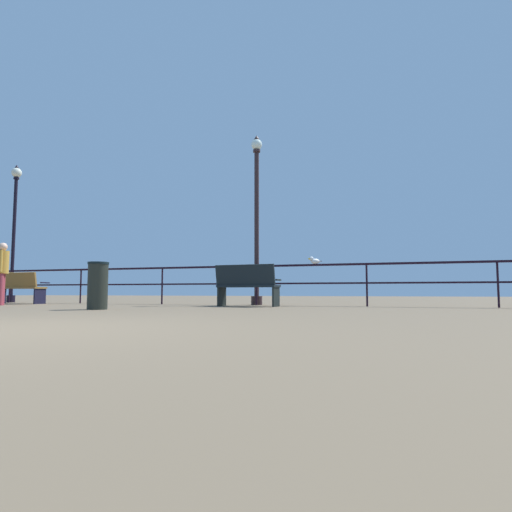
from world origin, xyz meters
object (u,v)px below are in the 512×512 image
at_px(bench_far_left, 17,286).
at_px(seagull_on_rail, 314,261).
at_px(bench_near_left, 247,283).
at_px(lamppost_center, 257,214).
at_px(trash_bin, 98,286).
at_px(lamppost_left, 14,221).
at_px(person_by_bench, 2,269).

bearing_deg(bench_far_left, seagull_on_rail, 6.41).
height_order(bench_near_left, lamppost_center, lamppost_center).
relative_size(bench_near_left, seagull_on_rail, 4.68).
bearing_deg(trash_bin, seagull_on_rail, 44.74).
height_order(bench_near_left, trash_bin, bench_near_left).
bearing_deg(seagull_on_rail, lamppost_center, 171.34).
relative_size(lamppost_left, person_by_bench, 2.84).
xyz_separation_m(person_by_bench, seagull_on_rail, (7.36, 2.08, 0.18)).
relative_size(lamppost_center, seagull_on_rail, 14.01).
bearing_deg(lamppost_left, lamppost_center, -0.00).
xyz_separation_m(bench_far_left, seagull_on_rail, (8.11, 0.91, 0.58)).
bearing_deg(bench_far_left, trash_bin, -28.16).
bearing_deg(seagull_on_rail, bench_far_left, -173.59).
bearing_deg(bench_far_left, bench_near_left, -0.04).
distance_m(bench_near_left, lamppost_center, 2.13).
bearing_deg(person_by_bench, bench_far_left, 122.83).
relative_size(bench_far_left, trash_bin, 1.70).
bearing_deg(seagull_on_rail, trash_bin, -135.26).
bearing_deg(seagull_on_rail, person_by_bench, -164.23).
bearing_deg(bench_near_left, trash_bin, -129.56).
bearing_deg(lamppost_left, trash_bin, -30.60).
xyz_separation_m(lamppost_left, person_by_bench, (2.24, -2.31, -1.68)).
distance_m(seagull_on_rail, trash_bin, 4.89).
bearing_deg(trash_bin, person_by_bench, 161.20).
distance_m(lamppost_left, lamppost_center, 8.08).
relative_size(bench_far_left, lamppost_center, 0.34).
relative_size(person_by_bench, seagull_on_rail, 4.92).
bearing_deg(lamppost_left, person_by_bench, -45.82).
xyz_separation_m(lamppost_left, lamppost_center, (8.08, -0.00, -0.25)).
xyz_separation_m(lamppost_left, seagull_on_rail, (9.60, -0.23, -1.49)).
height_order(lamppost_left, seagull_on_rail, lamppost_left).
bearing_deg(person_by_bench, seagull_on_rail, 15.77).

